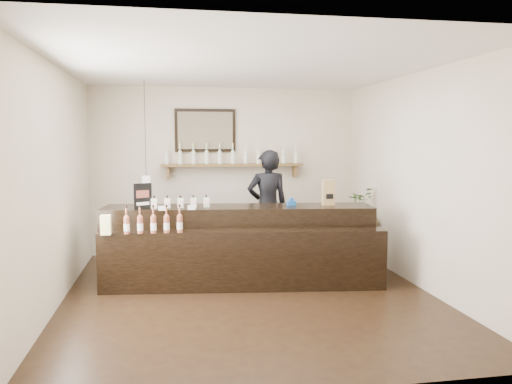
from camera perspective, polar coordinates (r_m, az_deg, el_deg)
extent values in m
plane|color=black|center=(6.37, -0.82, -11.59)|extent=(5.00, 5.00, 0.00)
plane|color=beige|center=(8.57, -3.45, 2.47)|extent=(4.50, 0.00, 4.50)
plane|color=beige|center=(3.67, 5.26, -2.27)|extent=(4.50, 0.00, 4.50)
plane|color=beige|center=(6.16, -21.98, 0.67)|extent=(0.00, 5.00, 5.00)
plane|color=beige|center=(6.82, 18.18, 1.28)|extent=(0.00, 5.00, 5.00)
plane|color=white|center=(6.14, -0.86, 14.19)|extent=(5.00, 5.00, 0.00)
cube|color=brown|center=(8.45, -2.68, 3.11)|extent=(2.40, 0.25, 0.04)
cube|color=brown|center=(8.42, -10.02, 2.19)|extent=(0.04, 0.20, 0.20)
cube|color=brown|center=(8.68, 4.39, 2.38)|extent=(0.04, 0.20, 0.20)
cube|color=black|center=(8.49, -5.82, 7.01)|extent=(1.02, 0.04, 0.72)
cube|color=#43382B|center=(8.47, -5.81, 7.01)|extent=(0.92, 0.01, 0.62)
cube|color=white|center=(7.64, -12.42, 0.79)|extent=(0.12, 0.12, 0.28)
cylinder|color=black|center=(7.61, -12.56, 7.13)|extent=(0.01, 0.01, 1.41)
cylinder|color=silver|center=(8.38, -10.19, 3.83)|extent=(0.07, 0.07, 0.20)
cone|color=silver|center=(8.37, -10.20, 4.70)|extent=(0.07, 0.07, 0.05)
cylinder|color=silver|center=(8.37, -10.21, 5.11)|extent=(0.02, 0.02, 0.07)
cylinder|color=#D7CF3F|center=(8.37, -10.22, 5.43)|extent=(0.03, 0.03, 0.02)
cylinder|color=white|center=(8.38, -10.18, 3.69)|extent=(0.07, 0.07, 0.09)
cylinder|color=silver|center=(8.38, -8.68, 3.85)|extent=(0.07, 0.07, 0.20)
cone|color=silver|center=(8.38, -8.69, 4.72)|extent=(0.07, 0.07, 0.05)
cylinder|color=silver|center=(8.37, -8.70, 5.13)|extent=(0.02, 0.02, 0.07)
cylinder|color=#D7CF3F|center=(8.37, -8.70, 5.46)|extent=(0.03, 0.03, 0.02)
cylinder|color=white|center=(8.38, -8.68, 3.72)|extent=(0.07, 0.07, 0.09)
cylinder|color=silver|center=(8.39, -7.17, 3.88)|extent=(0.07, 0.07, 0.20)
cone|color=silver|center=(8.38, -7.18, 4.75)|extent=(0.07, 0.07, 0.05)
cylinder|color=silver|center=(8.38, -7.19, 5.16)|extent=(0.02, 0.02, 0.07)
cylinder|color=#D7CF3F|center=(8.38, -7.19, 5.48)|extent=(0.03, 0.03, 0.02)
cylinder|color=white|center=(8.39, -7.17, 3.74)|extent=(0.07, 0.07, 0.09)
cylinder|color=silver|center=(8.40, -5.67, 3.90)|extent=(0.07, 0.07, 0.20)
cone|color=silver|center=(8.40, -5.68, 4.77)|extent=(0.07, 0.07, 0.05)
cylinder|color=silver|center=(8.39, -5.68, 5.17)|extent=(0.02, 0.02, 0.07)
cylinder|color=#D7CF3F|center=(8.39, -5.69, 5.50)|extent=(0.03, 0.03, 0.02)
cylinder|color=white|center=(8.40, -5.67, 3.76)|extent=(0.07, 0.07, 0.09)
cylinder|color=silver|center=(8.42, -4.17, 3.92)|extent=(0.07, 0.07, 0.20)
cone|color=silver|center=(8.41, -4.18, 4.78)|extent=(0.07, 0.07, 0.05)
cylinder|color=silver|center=(8.41, -4.18, 5.19)|extent=(0.02, 0.02, 0.07)
cylinder|color=#D7CF3F|center=(8.41, -4.18, 5.51)|extent=(0.03, 0.03, 0.02)
cylinder|color=white|center=(8.42, -4.17, 3.78)|extent=(0.07, 0.07, 0.09)
cylinder|color=silver|center=(8.44, -2.68, 3.93)|extent=(0.07, 0.07, 0.20)
cone|color=silver|center=(8.44, -2.69, 4.79)|extent=(0.07, 0.07, 0.05)
cylinder|color=silver|center=(8.44, -2.69, 5.20)|extent=(0.02, 0.02, 0.07)
cylinder|color=#D7CF3F|center=(8.44, -2.69, 5.52)|extent=(0.03, 0.03, 0.02)
cylinder|color=white|center=(8.44, -2.68, 3.79)|extent=(0.07, 0.07, 0.09)
cylinder|color=silver|center=(8.47, -1.20, 3.95)|extent=(0.07, 0.07, 0.20)
cone|color=silver|center=(8.47, -1.21, 4.80)|extent=(0.07, 0.07, 0.05)
cylinder|color=silver|center=(8.47, -1.21, 5.21)|extent=(0.02, 0.02, 0.07)
cylinder|color=#D7CF3F|center=(8.47, -1.21, 5.53)|extent=(0.03, 0.03, 0.02)
cylinder|color=white|center=(8.47, -1.20, 3.81)|extent=(0.07, 0.07, 0.09)
cylinder|color=silver|center=(8.51, 0.27, 3.95)|extent=(0.07, 0.07, 0.20)
cone|color=silver|center=(8.50, 0.27, 4.81)|extent=(0.07, 0.07, 0.05)
cylinder|color=silver|center=(8.50, 0.27, 5.21)|extent=(0.02, 0.02, 0.07)
cylinder|color=#D7CF3F|center=(8.50, 0.27, 5.53)|extent=(0.03, 0.03, 0.02)
cylinder|color=white|center=(8.51, 0.27, 3.82)|extent=(0.07, 0.07, 0.09)
cylinder|color=silver|center=(8.55, 1.72, 3.96)|extent=(0.07, 0.07, 0.20)
cone|color=silver|center=(8.55, 1.72, 4.81)|extent=(0.07, 0.07, 0.05)
cylinder|color=silver|center=(8.54, 1.72, 5.22)|extent=(0.02, 0.02, 0.07)
cylinder|color=#D7CF3F|center=(8.54, 1.73, 5.53)|extent=(0.03, 0.03, 0.02)
cylinder|color=white|center=(8.55, 1.72, 3.83)|extent=(0.07, 0.07, 0.09)
cylinder|color=silver|center=(8.60, 3.16, 3.97)|extent=(0.07, 0.07, 0.20)
cone|color=silver|center=(8.59, 3.17, 4.81)|extent=(0.07, 0.07, 0.05)
cylinder|color=silver|center=(8.59, 3.17, 5.21)|extent=(0.02, 0.02, 0.07)
cylinder|color=#D7CF3F|center=(8.59, 3.17, 5.53)|extent=(0.03, 0.03, 0.02)
cylinder|color=white|center=(8.60, 3.16, 3.83)|extent=(0.07, 0.07, 0.09)
cylinder|color=silver|center=(8.65, 4.59, 3.97)|extent=(0.07, 0.07, 0.20)
cone|color=silver|center=(8.64, 4.59, 4.81)|extent=(0.07, 0.07, 0.05)
cylinder|color=silver|center=(8.64, 4.60, 5.21)|extent=(0.02, 0.02, 0.07)
cylinder|color=#D7CF3F|center=(8.64, 4.60, 5.52)|extent=(0.03, 0.03, 0.02)
cylinder|color=white|center=(8.65, 4.58, 3.83)|extent=(0.07, 0.07, 0.09)
cube|color=black|center=(6.91, -2.02, -5.82)|extent=(3.70, 1.07, 1.02)
cube|color=black|center=(6.47, -1.43, -7.76)|extent=(3.66, 0.75, 0.77)
cube|color=white|center=(6.53, -10.67, -1.84)|extent=(0.10, 0.04, 0.05)
cube|color=white|center=(6.53, -7.36, -1.78)|extent=(0.10, 0.04, 0.05)
cube|color=#EBDF8F|center=(6.36, -16.78, -4.14)|extent=(0.12, 0.12, 0.12)
cube|color=#EBDF8F|center=(6.34, -16.81, -3.08)|extent=(0.12, 0.12, 0.12)
cube|color=silver|center=(6.70, -11.57, -1.28)|extent=(0.08, 0.08, 0.13)
cube|color=beige|center=(6.66, -11.58, -1.33)|extent=(0.07, 0.00, 0.06)
cylinder|color=black|center=(6.69, -11.58, -0.56)|extent=(0.02, 0.02, 0.03)
cube|color=silver|center=(6.70, -10.10, -1.26)|extent=(0.08, 0.08, 0.13)
cube|color=beige|center=(6.65, -10.10, -1.31)|extent=(0.07, 0.00, 0.06)
cylinder|color=black|center=(6.69, -10.11, -0.54)|extent=(0.02, 0.02, 0.03)
cube|color=silver|center=(6.70, -8.63, -1.23)|extent=(0.08, 0.08, 0.13)
cube|color=beige|center=(6.65, -8.62, -1.28)|extent=(0.07, 0.00, 0.06)
cylinder|color=black|center=(6.69, -8.64, -0.51)|extent=(0.02, 0.02, 0.03)
cube|color=silver|center=(6.71, -7.16, -1.20)|extent=(0.08, 0.08, 0.13)
cube|color=beige|center=(6.66, -7.14, -1.25)|extent=(0.07, 0.00, 0.06)
cylinder|color=black|center=(6.70, -7.17, -0.48)|extent=(0.02, 0.02, 0.03)
cube|color=silver|center=(6.72, -5.70, -1.17)|extent=(0.08, 0.08, 0.13)
cube|color=beige|center=(6.67, -5.67, -1.23)|extent=(0.07, 0.00, 0.06)
cylinder|color=black|center=(6.71, -5.70, -0.46)|extent=(0.02, 0.02, 0.03)
cylinder|color=brown|center=(6.33, -14.57, -3.75)|extent=(0.07, 0.07, 0.20)
cone|color=brown|center=(6.31, -14.60, -2.61)|extent=(0.07, 0.07, 0.05)
cylinder|color=brown|center=(6.30, -14.61, -2.07)|extent=(0.02, 0.02, 0.07)
cylinder|color=black|center=(6.30, -14.62, -1.65)|extent=(0.03, 0.03, 0.02)
cylinder|color=white|center=(6.33, -14.56, -3.93)|extent=(0.07, 0.07, 0.09)
cylinder|color=brown|center=(6.32, -13.11, -3.73)|extent=(0.07, 0.07, 0.20)
cone|color=brown|center=(6.30, -13.13, -2.59)|extent=(0.07, 0.07, 0.05)
cylinder|color=brown|center=(6.29, -13.15, -2.05)|extent=(0.02, 0.02, 0.07)
cylinder|color=black|center=(6.28, -13.16, -1.62)|extent=(0.03, 0.03, 0.02)
cylinder|color=white|center=(6.32, -13.10, -3.91)|extent=(0.07, 0.07, 0.09)
cylinder|color=brown|center=(6.31, -11.64, -3.71)|extent=(0.07, 0.07, 0.20)
cone|color=brown|center=(6.29, -11.67, -2.57)|extent=(0.07, 0.07, 0.05)
cylinder|color=brown|center=(6.28, -11.68, -2.02)|extent=(0.02, 0.02, 0.07)
cylinder|color=black|center=(6.28, -11.69, -1.60)|extent=(0.03, 0.03, 0.02)
cylinder|color=white|center=(6.31, -11.64, -3.89)|extent=(0.07, 0.07, 0.09)
cylinder|color=brown|center=(6.31, -10.18, -3.68)|extent=(0.07, 0.07, 0.20)
cone|color=brown|center=(6.29, -10.20, -2.54)|extent=(0.07, 0.07, 0.05)
cylinder|color=brown|center=(6.28, -10.21, -2.00)|extent=(0.02, 0.02, 0.07)
cylinder|color=black|center=(6.27, -10.22, -1.57)|extent=(0.03, 0.03, 0.02)
cylinder|color=white|center=(6.31, -10.17, -3.86)|extent=(0.07, 0.07, 0.09)
cylinder|color=brown|center=(6.31, -8.71, -3.66)|extent=(0.07, 0.07, 0.20)
cone|color=brown|center=(6.29, -8.73, -2.51)|extent=(0.07, 0.07, 0.05)
cylinder|color=brown|center=(6.28, -8.74, -1.97)|extent=(0.02, 0.02, 0.07)
cylinder|color=black|center=(6.27, -8.75, -1.55)|extent=(0.03, 0.03, 0.02)
cylinder|color=white|center=(6.31, -8.71, -3.84)|extent=(0.07, 0.07, 0.09)
cube|color=black|center=(6.69, -12.81, -0.47)|extent=(0.23, 0.12, 0.34)
cube|color=brown|center=(6.67, -12.82, -0.23)|extent=(0.16, 0.08, 0.10)
cube|color=white|center=(6.69, -12.80, -1.30)|extent=(0.16, 0.08, 0.04)
cube|color=#9D7D4B|center=(7.00, 8.27, -0.03)|extent=(0.17, 0.13, 0.35)
cube|color=black|center=(6.94, 8.42, -0.50)|extent=(0.10, 0.01, 0.07)
cube|color=#1857A9|center=(6.91, 4.07, -1.30)|extent=(0.13, 0.07, 0.06)
cylinder|color=#1857A9|center=(6.91, 4.08, -0.93)|extent=(0.07, 0.04, 0.07)
cube|color=brown|center=(8.10, 11.77, -5.21)|extent=(0.39, 0.52, 0.74)
imported|color=#386026|center=(8.01, 11.86, -1.07)|extent=(0.53, 0.51, 0.45)
imported|color=black|center=(7.75, 1.33, -0.86)|extent=(0.76, 0.53, 2.00)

